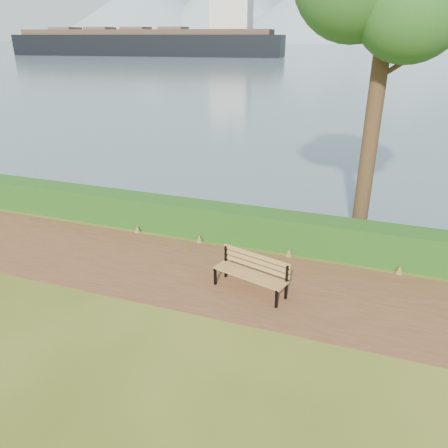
% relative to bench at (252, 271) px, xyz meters
% --- Properties ---
extents(ground, '(140.00, 140.00, 0.00)m').
position_rel_bench_xyz_m(ground, '(-1.11, -0.02, -0.53)').
color(ground, '#404F16').
rests_on(ground, ground).
extents(path, '(40.00, 3.40, 0.01)m').
position_rel_bench_xyz_m(path, '(-1.11, 0.28, -0.53)').
color(path, '#54321C').
rests_on(path, ground).
extents(hedge, '(32.00, 0.85, 1.00)m').
position_rel_bench_xyz_m(hedge, '(-1.11, 2.58, -0.03)').
color(hedge, '#184714').
rests_on(hedge, ground).
extents(water, '(700.00, 510.00, 0.00)m').
position_rel_bench_xyz_m(water, '(-1.11, 259.98, -0.53)').
color(water, '#455B70').
rests_on(water, ground).
extents(mountains, '(585.00, 190.00, 70.00)m').
position_rel_bench_xyz_m(mountains, '(-10.28, 406.03, 27.16)').
color(mountains, '#7E94A8').
rests_on(mountains, ground).
extents(bench, '(1.92, 1.02, 0.92)m').
position_rel_bench_xyz_m(bench, '(0.00, 0.00, 0.00)').
color(bench, black).
rests_on(bench, ground).
extents(cargo_ship, '(81.31, 21.43, 24.41)m').
position_rel_bench_xyz_m(cargo_ship, '(-62.67, 114.18, 3.11)').
color(cargo_ship, black).
rests_on(cargo_ship, ground).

